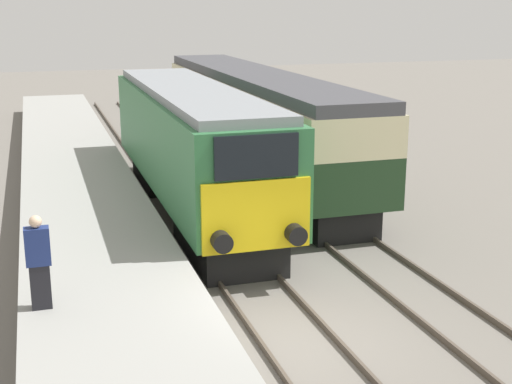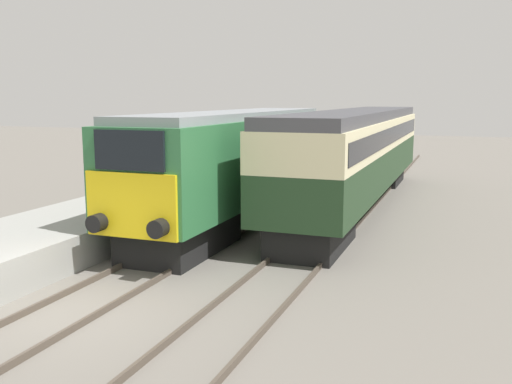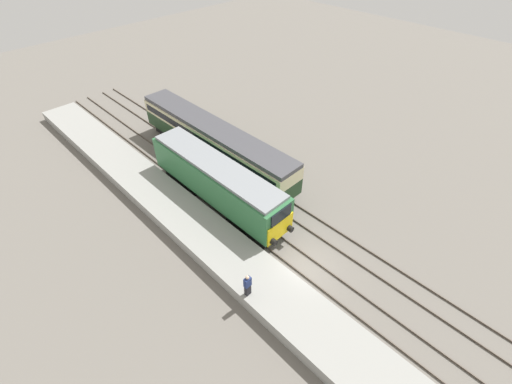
{
  "view_description": "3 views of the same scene",
  "coord_description": "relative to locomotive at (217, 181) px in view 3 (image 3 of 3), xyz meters",
  "views": [
    {
      "loc": [
        -4.48,
        -11.73,
        6.32
      ],
      "look_at": [
        0.0,
        2.59,
        2.33
      ],
      "focal_mm": 50.0,
      "sensor_mm": 36.0,
      "label": 1
    },
    {
      "loc": [
        7.52,
        -9.01,
        4.37
      ],
      "look_at": [
        1.7,
        6.59,
        1.6
      ],
      "focal_mm": 40.0,
      "sensor_mm": 36.0,
      "label": 2
    },
    {
      "loc": [
        -12.29,
        -7.48,
        18.95
      ],
      "look_at": [
        1.7,
        6.59,
        1.6
      ],
      "focal_mm": 24.0,
      "sensor_mm": 36.0,
      "label": 3
    }
  ],
  "objects": [
    {
      "name": "platform_left",
      "position": [
        -3.3,
        -1.13,
        -1.7
      ],
      "size": [
        3.5,
        50.0,
        0.93
      ],
      "color": "gray",
      "rests_on": "ground_plane"
    },
    {
      "name": "locomotive",
      "position": [
        0.0,
        0.0,
        0.0
      ],
      "size": [
        2.7,
        13.59,
        3.9
      ],
      "color": "black",
      "rests_on": "ground_plane"
    },
    {
      "name": "person_on_platform",
      "position": [
        -4.62,
        -8.2,
        -0.36
      ],
      "size": [
        0.44,
        0.26,
        1.76
      ],
      "color": "black",
      "rests_on": "platform_left"
    },
    {
      "name": "passenger_carriage",
      "position": [
        3.4,
        4.48,
        0.18
      ],
      "size": [
        2.75,
        18.2,
        3.87
      ],
      "color": "black",
      "rests_on": "ground_plane"
    },
    {
      "name": "rails_near_track",
      "position": [
        0.0,
        -4.13,
        -2.1
      ],
      "size": [
        1.51,
        60.0,
        0.14
      ],
      "color": "#4C4238",
      "rests_on": "ground_plane"
    },
    {
      "name": "rails_far_track",
      "position": [
        3.4,
        -4.13,
        -2.1
      ],
      "size": [
        1.5,
        60.0,
        0.14
      ],
      "color": "#4C4238",
      "rests_on": "ground_plane"
    },
    {
      "name": "ground_plane",
      "position": [
        0.0,
        -9.13,
        -2.17
      ],
      "size": [
        120.0,
        120.0,
        0.0
      ],
      "primitive_type": "plane",
      "color": "slate"
    }
  ]
}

